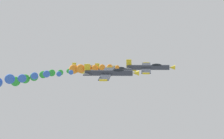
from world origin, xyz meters
name	(u,v)px	position (x,y,z in m)	size (l,w,h in m)	color
airplane_lead	(149,67)	(5.01, 8.57, 84.52)	(9.37, 10.35, 3.13)	#333842
smoke_trail_lead	(86,68)	(3.99, -5.44, 84.26)	(3.05, 11.56, 2.23)	orange
airplane_left_inner	(114,70)	(-4.92, -0.01, 83.79)	(9.38, 10.35, 3.11)	#333842
smoke_trail_left_inner	(35,77)	(-2.76, -19.96, 82.02)	(5.09, 18.75, 4.52)	green
airplane_right_inner	(110,73)	(13.55, 1.19, 83.50)	(9.38, 10.35, 3.12)	#333842
airplane_left_outer	(89,69)	(-13.62, -8.13, 84.07)	(9.41, 10.35, 3.05)	#333842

